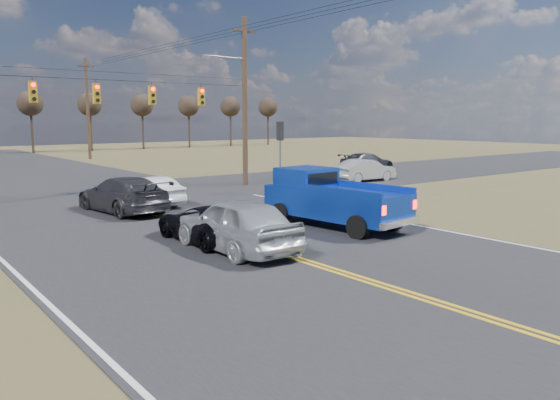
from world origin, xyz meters
TOP-DOWN VIEW (x-y plane):
  - ground at (0.00, 0.00)m, footprint 160.00×160.00m
  - road_main at (0.00, 10.00)m, footprint 14.00×120.00m
  - road_cross at (0.00, 18.00)m, footprint 120.00×12.00m
  - signal_gantry at (0.50, 17.79)m, footprint 19.60×4.83m
  - utility_poles at (0.00, 17.00)m, footprint 19.60×58.32m
  - treeline at (0.00, 26.96)m, footprint 87.00×117.80m
  - pickup_truck at (4.15, 5.15)m, footprint 2.78×5.95m
  - silver_suv at (-0.80, 4.15)m, footprint 2.03×4.97m
  - black_suv at (-0.80, 5.93)m, footprint 2.02×4.34m
  - white_car_queue at (0.80, 14.13)m, footprint 2.13×4.35m
  - dgrey_car_queue at (-0.80, 13.11)m, footprint 2.65×5.57m
  - cross_car_east_near at (16.33, 14.92)m, footprint 1.69×4.45m
  - cross_car_east_far at (21.83, 19.89)m, footprint 2.00×4.88m

SIDE VIEW (x-z plane):
  - ground at x=0.00m, z-range 0.00..0.00m
  - road_main at x=0.00m, z-range -0.01..0.01m
  - road_cross at x=0.00m, z-range -0.01..0.01m
  - black_suv at x=-0.80m, z-range 0.00..1.20m
  - white_car_queue at x=0.80m, z-range 0.00..1.37m
  - cross_car_east_far at x=21.83m, z-range 0.00..1.41m
  - cross_car_east_near at x=16.33m, z-range 0.00..1.45m
  - dgrey_car_queue at x=-0.80m, z-range 0.00..1.57m
  - silver_suv at x=-0.80m, z-range 0.00..1.69m
  - pickup_truck at x=4.15m, z-range -0.03..2.13m
  - signal_gantry at x=0.50m, z-range 0.06..10.06m
  - utility_poles at x=0.00m, z-range 0.23..10.23m
  - treeline at x=0.00m, z-range 2.00..9.40m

